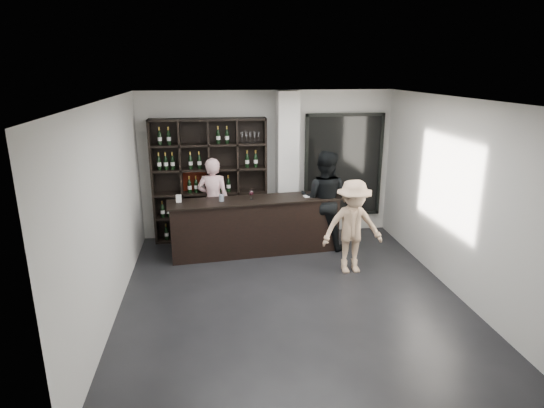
{
  "coord_description": "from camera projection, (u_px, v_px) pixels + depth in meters",
  "views": [
    {
      "loc": [
        -1.1,
        -6.09,
        3.3
      ],
      "look_at": [
        -0.13,
        1.1,
        1.12
      ],
      "focal_mm": 30.0,
      "sensor_mm": 36.0,
      "label": 1
    }
  ],
  "objects": [
    {
      "name": "spit_cup",
      "position": [
        221.0,
        198.0,
        8.05
      ],
      "size": [
        0.12,
        0.12,
        0.12
      ],
      "primitive_type": "cylinder",
      "rotation": [
        0.0,
        0.0,
        -0.39
      ],
      "color": "silver",
      "rests_on": "tasting_counter"
    },
    {
      "name": "taster_pink",
      "position": [
        213.0,
        201.0,
        8.77
      ],
      "size": [
        0.68,
        0.51,
        1.68
      ],
      "primitive_type": "imported",
      "rotation": [
        0.0,
        0.0,
        2.95
      ],
      "color": "#FFC6C9",
      "rests_on": "floor"
    },
    {
      "name": "customer",
      "position": [
        353.0,
        227.0,
        7.47
      ],
      "size": [
        1.05,
        0.63,
        1.59
      ],
      "primitive_type": "imported",
      "rotation": [
        0.0,
        0.0,
        0.05
      ],
      "color": "tan",
      "rests_on": "floor"
    },
    {
      "name": "wine_glass",
      "position": [
        251.0,
        194.0,
        8.14
      ],
      "size": [
        0.1,
        0.1,
        0.2
      ],
      "primitive_type": null,
      "rotation": [
        0.0,
        0.0,
        0.24
      ],
      "color": "white",
      "rests_on": "tasting_counter"
    },
    {
      "name": "wine_shelf",
      "position": [
        210.0,
        181.0,
        8.82
      ],
      "size": [
        2.2,
        0.35,
        2.4
      ],
      "primitive_type": null,
      "color": "black",
      "rests_on": "floor"
    },
    {
      "name": "glass_panel",
      "position": [
        343.0,
        166.0,
        9.22
      ],
      "size": [
        1.6,
        0.08,
        2.1
      ],
      "color": "black",
      "rests_on": "floor"
    },
    {
      "name": "floor",
      "position": [
        290.0,
        296.0,
        6.87
      ],
      "size": [
        5.0,
        5.5,
        0.01
      ],
      "primitive_type": "cube",
      "color": "black",
      "rests_on": "ground"
    },
    {
      "name": "taster_black",
      "position": [
        324.0,
        200.0,
        8.48
      ],
      "size": [
        1.11,
        1.0,
        1.86
      ],
      "primitive_type": "imported",
      "rotation": [
        0.0,
        0.0,
        2.74
      ],
      "color": "black",
      "rests_on": "floor"
    },
    {
      "name": "tasting_counter",
      "position": [
        255.0,
        226.0,
        8.34
      ],
      "size": [
        3.13,
        0.65,
        1.03
      ],
      "rotation": [
        0.0,
        0.0,
        0.09
      ],
      "color": "black",
      "rests_on": "floor"
    },
    {
      "name": "card_stand",
      "position": [
        179.0,
        199.0,
        7.98
      ],
      "size": [
        0.09,
        0.05,
        0.14
      ],
      "primitive_type": "cube",
      "rotation": [
        0.0,
        0.0,
        -0.04
      ],
      "color": "white",
      "rests_on": "tasting_counter"
    },
    {
      "name": "napkin_stack",
      "position": [
        307.0,
        196.0,
        8.34
      ],
      "size": [
        0.14,
        0.14,
        0.02
      ],
      "primitive_type": "cube",
      "rotation": [
        0.0,
        0.0,
        0.18
      ],
      "color": "white",
      "rests_on": "tasting_counter"
    },
    {
      "name": "structural_column",
      "position": [
        287.0,
        167.0,
        8.85
      ],
      "size": [
        0.4,
        0.4,
        2.9
      ],
      "primitive_type": "cube",
      "color": "silver",
      "rests_on": "floor"
    }
  ]
}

